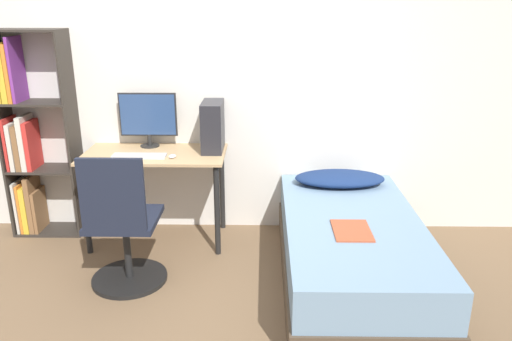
{
  "coord_description": "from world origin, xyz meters",
  "views": [
    {
      "loc": [
        0.54,
        -2.71,
        1.88
      ],
      "look_at": [
        0.49,
        0.64,
        0.75
      ],
      "focal_mm": 35.0,
      "sensor_mm": 36.0,
      "label": 1
    }
  ],
  "objects_px": {
    "bed": "(351,251)",
    "pc_tower": "(213,126)",
    "keyboard": "(139,156)",
    "monitor": "(148,117)",
    "bookshelf": "(28,141)",
    "office_chair": "(123,235)"
  },
  "relations": [
    {
      "from": "pc_tower",
      "to": "monitor",
      "type": "bearing_deg",
      "value": 169.8
    },
    {
      "from": "bookshelf",
      "to": "pc_tower",
      "type": "distance_m",
      "value": 1.53
    },
    {
      "from": "monitor",
      "to": "bookshelf",
      "type": "bearing_deg",
      "value": -177.57
    },
    {
      "from": "bookshelf",
      "to": "bed",
      "type": "xyz_separation_m",
      "value": [
        2.54,
        -0.79,
        -0.57
      ]
    },
    {
      "from": "office_chair",
      "to": "keyboard",
      "type": "distance_m",
      "value": 0.7
    },
    {
      "from": "bed",
      "to": "pc_tower",
      "type": "distance_m",
      "value": 1.44
    },
    {
      "from": "bookshelf",
      "to": "keyboard",
      "type": "bearing_deg",
      "value": -15.34
    },
    {
      "from": "bookshelf",
      "to": "monitor",
      "type": "bearing_deg",
      "value": 2.43
    },
    {
      "from": "bookshelf",
      "to": "keyboard",
      "type": "height_order",
      "value": "bookshelf"
    },
    {
      "from": "bed",
      "to": "bookshelf",
      "type": "bearing_deg",
      "value": 162.76
    },
    {
      "from": "office_chair",
      "to": "monitor",
      "type": "relative_size",
      "value": 2.09
    },
    {
      "from": "monitor",
      "to": "keyboard",
      "type": "relative_size",
      "value": 1.14
    },
    {
      "from": "office_chair",
      "to": "monitor",
      "type": "distance_m",
      "value": 1.09
    },
    {
      "from": "bookshelf",
      "to": "pc_tower",
      "type": "height_order",
      "value": "bookshelf"
    },
    {
      "from": "monitor",
      "to": "keyboard",
      "type": "xyz_separation_m",
      "value": [
        -0.01,
        -0.31,
        -0.24
      ]
    },
    {
      "from": "bed",
      "to": "keyboard",
      "type": "height_order",
      "value": "keyboard"
    },
    {
      "from": "bookshelf",
      "to": "monitor",
      "type": "distance_m",
      "value": 1.01
    },
    {
      "from": "bookshelf",
      "to": "pc_tower",
      "type": "bearing_deg",
      "value": -2.03
    },
    {
      "from": "monitor",
      "to": "pc_tower",
      "type": "height_order",
      "value": "monitor"
    },
    {
      "from": "monitor",
      "to": "keyboard",
      "type": "bearing_deg",
      "value": -92.75
    },
    {
      "from": "bookshelf",
      "to": "bed",
      "type": "height_order",
      "value": "bookshelf"
    },
    {
      "from": "bookshelf",
      "to": "keyboard",
      "type": "relative_size",
      "value": 4.14
    }
  ]
}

